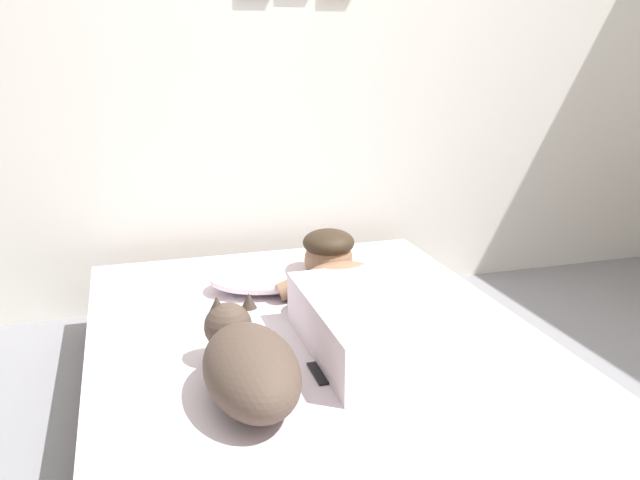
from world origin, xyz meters
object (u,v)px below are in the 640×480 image
(bed, at_px, (318,379))
(person_lying, at_px, (360,304))
(cell_phone, at_px, (323,373))
(coffee_cup, at_px, (346,282))
(pillow, at_px, (274,275))
(dog, at_px, (248,363))

(bed, relative_size, person_lying, 2.23)
(bed, height_order, cell_phone, cell_phone)
(bed, xyz_separation_m, coffee_cup, (0.24, 0.40, 0.19))
(pillow, distance_m, cell_phone, 0.75)
(bed, height_order, person_lying, person_lying)
(coffee_cup, bearing_deg, pillow, 158.11)
(cell_phone, bearing_deg, bed, 77.36)
(pillow, height_order, cell_phone, pillow)
(person_lying, bearing_deg, bed, -179.21)
(bed, distance_m, coffee_cup, 0.50)
(person_lying, height_order, coffee_cup, person_lying)
(coffee_cup, relative_size, cell_phone, 0.89)
(pillow, height_order, person_lying, person_lying)
(pillow, xyz_separation_m, coffee_cup, (0.27, -0.11, -0.02))
(person_lying, relative_size, dog, 1.60)
(bed, distance_m, cell_phone, 0.30)
(cell_phone, bearing_deg, person_lying, 50.31)
(pillow, distance_m, dog, 0.86)
(cell_phone, bearing_deg, pillow, 88.56)
(bed, relative_size, dog, 3.57)
(bed, distance_m, dog, 0.50)
(bed, xyz_separation_m, person_lying, (0.15, 0.00, 0.26))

